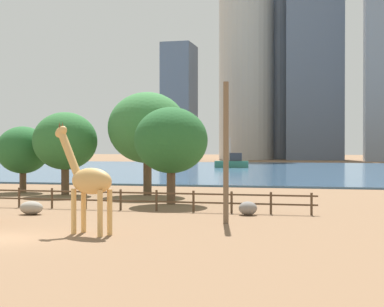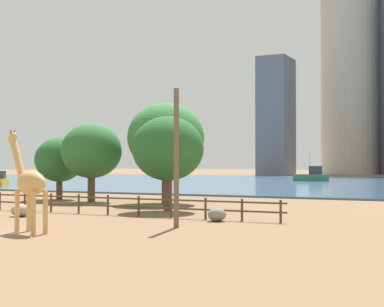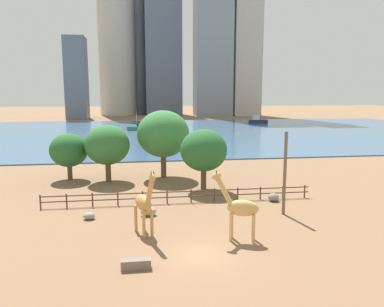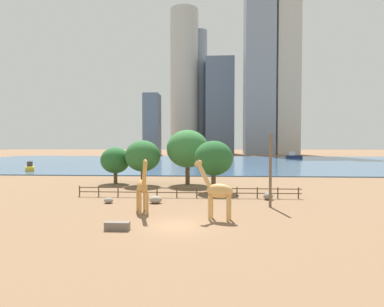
{
  "view_description": "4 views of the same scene",
  "coord_description": "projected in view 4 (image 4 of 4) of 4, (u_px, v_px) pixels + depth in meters",
  "views": [
    {
      "loc": [
        13.84,
        -22.5,
        3.94
      ],
      "look_at": [
        -0.2,
        36.16,
        3.27
      ],
      "focal_mm": 55.0,
      "sensor_mm": 36.0,
      "label": 1
    },
    {
      "loc": [
        22.74,
        -19.96,
        3.38
      ],
      "look_at": [
        2.42,
        21.57,
        4.13
      ],
      "focal_mm": 55.0,
      "sensor_mm": 36.0,
      "label": 2
    },
    {
      "loc": [
        -4.0,
        -22.83,
        10.53
      ],
      "look_at": [
        3.48,
        28.35,
        2.13
      ],
      "focal_mm": 35.0,
      "sensor_mm": 36.0,
      "label": 3
    },
    {
      "loc": [
        2.4,
        -22.68,
        6.36
      ],
      "look_at": [
        -0.16,
        23.0,
        4.79
      ],
      "focal_mm": 28.0,
      "sensor_mm": 36.0,
      "label": 4
    }
  ],
  "objects": [
    {
      "name": "tree_left_large",
      "position": [
        143.0,
        156.0,
        45.3
      ],
      "size": [
        5.28,
        5.28,
        6.81
      ],
      "color": "brown",
      "rests_on": "ground"
    },
    {
      "name": "tree_center_broad",
      "position": [
        115.0,
        160.0,
        47.13
      ],
      "size": [
        4.55,
        4.55,
        5.73
      ],
      "color": "brown",
      "rests_on": "ground"
    },
    {
      "name": "boat_tug",
      "position": [
        30.0,
        167.0,
        67.39
      ],
      "size": [
        3.86,
        4.87,
        2.06
      ],
      "rotation": [
        0.0,
        0.0,
        5.26
      ],
      "color": "gold",
      "rests_on": "harbor_water"
    },
    {
      "name": "skyline_block_central",
      "position": [
        152.0,
        125.0,
        161.18
      ],
      "size": [
        8.22,
        11.25,
        32.75
      ],
      "primitive_type": "cube",
      "color": "slate",
      "rests_on": "ground"
    },
    {
      "name": "feeding_trough",
      "position": [
        117.0,
        226.0,
        21.88
      ],
      "size": [
        1.8,
        0.6,
        0.6
      ],
      "primitive_type": "cube",
      "color": "#72665B",
      "rests_on": "ground"
    },
    {
      "name": "boat_ferry",
      "position": [
        191.0,
        158.0,
        105.45
      ],
      "size": [
        6.27,
        2.89,
        5.44
      ],
      "rotation": [
        0.0,
        0.0,
        3.26
      ],
      "color": "#337259",
      "rests_on": "harbor_water"
    },
    {
      "name": "boulder_by_pole",
      "position": [
        268.0,
        196.0,
        33.64
      ],
      "size": [
        1.06,
        1.06,
        0.79
      ],
      "primitive_type": "ellipsoid",
      "color": "gray",
      "rests_on": "ground"
    },
    {
      "name": "boat_sailboat",
      "position": [
        294.0,
        156.0,
        121.49
      ],
      "size": [
        6.41,
        2.85,
        2.74
      ],
      "rotation": [
        0.0,
        0.0,
        6.18
      ],
      "color": "navy",
      "rests_on": "harbor_water"
    },
    {
      "name": "skyline_block_right",
      "position": [
        259.0,
        65.0,
        167.95
      ],
      "size": [
        16.3,
        13.44,
        101.23
      ],
      "primitive_type": "cube",
      "color": "gray",
      "rests_on": "ground"
    },
    {
      "name": "skyline_tower_short",
      "position": [
        184.0,
        82.0,
        184.38
      ],
      "size": [
        17.25,
        17.25,
        87.79
      ],
      "primitive_type": "cylinder",
      "color": "#B7B2A8",
      "rests_on": "ground"
    },
    {
      "name": "enclosure_fence",
      "position": [
        188.0,
        191.0,
        34.93
      ],
      "size": [
        26.12,
        0.14,
        1.3
      ],
      "color": "#4C3826",
      "rests_on": "ground"
    },
    {
      "name": "harbor_water",
      "position": [
        202.0,
        162.0,
        99.81
      ],
      "size": [
        180.0,
        86.0,
        0.2
      ],
      "primitive_type": "cube",
      "color": "#3D6084",
      "rests_on": "ground"
    },
    {
      "name": "boulder_near_fence",
      "position": [
        109.0,
        200.0,
        31.72
      ],
      "size": [
        0.99,
        0.79,
        0.59
      ],
      "primitive_type": "ellipsoid",
      "color": "gray",
      "rests_on": "ground"
    },
    {
      "name": "skyline_block_left",
      "position": [
        287.0,
        57.0,
        167.84
      ],
      "size": [
        12.47,
        12.72,
        109.72
      ],
      "primitive_type": "cube",
      "color": "#B7B2A8",
      "rests_on": "ground"
    },
    {
      "name": "skyline_tower_glass",
      "position": [
        200.0,
        92.0,
        191.07
      ],
      "size": [
        9.1,
        9.1,
        77.65
      ],
      "primitive_type": "cylinder",
      "color": "gray",
      "rests_on": "ground"
    },
    {
      "name": "ground_plane",
      "position": [
        202.0,
        162.0,
        102.81
      ],
      "size": [
        400.0,
        400.0,
        0.0
      ],
      "primitive_type": "plane",
      "color": "brown"
    },
    {
      "name": "boulder_small",
      "position": [
        155.0,
        199.0,
        31.7
      ],
      "size": [
        1.39,
        1.04,
        0.78
      ],
      "primitive_type": "ellipsoid",
      "color": "gray",
      "rests_on": "ground"
    },
    {
      "name": "giraffe_companion",
      "position": [
        143.0,
        186.0,
        27.27
      ],
      "size": [
        1.81,
        3.33,
        5.18
      ],
      "rotation": [
        0.0,
        0.0,
        5.09
      ],
      "color": "#C18C47",
      "rests_on": "ground"
    },
    {
      "name": "giraffe_tall",
      "position": [
        217.0,
        191.0,
        24.87
      ],
      "size": [
        3.49,
        1.78,
        5.1
      ],
      "rotation": [
        0.0,
        0.0,
        2.8
      ],
      "color": "tan",
      "rests_on": "ground"
    },
    {
      "name": "tree_right_tall",
      "position": [
        214.0,
        158.0,
        39.08
      ],
      "size": [
        5.07,
        5.07,
        6.69
      ],
      "color": "brown",
      "rests_on": "ground"
    },
    {
      "name": "utility_pole",
      "position": [
        270.0,
        171.0,
        29.62
      ],
      "size": [
        0.28,
        0.28,
        7.29
      ],
      "primitive_type": "cylinder",
      "color": "brown",
      "rests_on": "ground"
    },
    {
      "name": "tree_left_small",
      "position": [
        188.0,
        149.0,
        46.07
      ],
      "size": [
        6.44,
        6.44,
        8.42
      ],
      "color": "brown",
      "rests_on": "ground"
    },
    {
      "name": "skyline_tower_needle",
      "position": [
        220.0,
        106.0,
        181.73
      ],
      "size": [
        16.9,
        13.85,
        57.46
      ],
      "primitive_type": "cube",
      "color": "slate",
      "rests_on": "ground"
    }
  ]
}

